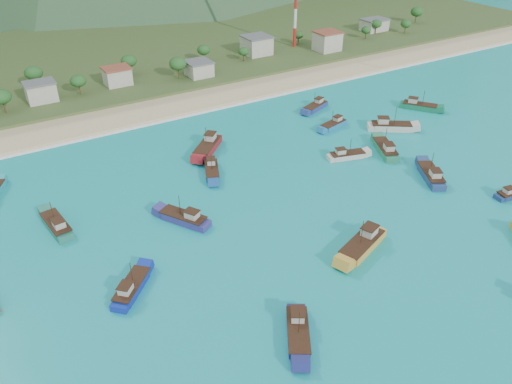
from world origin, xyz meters
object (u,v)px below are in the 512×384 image
boat_9 (208,147)px  boat_19 (57,226)px  boat_2 (132,288)px  boat_10 (315,107)px  boat_17 (390,127)px  boat_0 (184,219)px  boat_5 (333,125)px  boat_8 (212,171)px  boat_23 (385,149)px  boat_22 (419,106)px  boat_4 (431,176)px  boat_16 (362,245)px  boat_13 (347,156)px  boat_24 (298,332)px

boat_9 → boat_19: 43.88m
boat_2 → boat_10: size_ratio=0.89×
boat_17 → boat_9: bearing=-72.4°
boat_0 → boat_5: size_ratio=1.13×
boat_5 → boat_19: 78.87m
boat_9 → boat_10: 41.27m
boat_5 → boat_10: (3.47, 13.15, 0.07)m
boat_8 → boat_23: size_ratio=0.88×
boat_0 → boat_2: boat_0 is taller
boat_8 → boat_10: 48.78m
boat_0 → boat_23: bearing=-29.1°
boat_0 → boat_22: boat_22 is taller
boat_4 → boat_0: bearing=-164.9°
boat_16 → boat_13: bearing=-55.6°
boat_16 → boat_0: bearing=24.4°
boat_16 → boat_4: bearing=-89.7°
boat_0 → boat_23: 57.00m
boat_8 → boat_13: bearing=-174.9°
boat_2 → boat_5: bearing=70.0°
boat_24 → boat_5: bearing=-100.8°
boat_13 → boat_22: bearing=124.1°
boat_5 → boat_17: boat_17 is taller
boat_10 → boat_19: boat_19 is taller
boat_0 → boat_10: bearing=-0.8°
boat_23 → boat_16: bearing=-114.4°
boat_16 → boat_22: size_ratio=1.21×
boat_8 → boat_16: size_ratio=0.80×
boat_13 → boat_0: bearing=-69.2°
boat_4 → boat_8: bearing=175.0°
boat_8 → boat_19: size_ratio=0.93×
boat_2 → boat_19: boat_19 is taller
boat_9 → boat_10: boat_9 is taller
boat_5 → boat_23: 19.16m
boat_8 → boat_24: (-11.27, -51.73, 0.06)m
boat_5 → boat_17: bearing=-141.3°
boat_19 → boat_22: (109.01, 6.66, 0.02)m
boat_5 → boat_8: 41.89m
boat_8 → boat_9: (4.45, 11.07, 0.28)m
boat_9 → boat_24: 64.74m
boat_8 → boat_19: 36.99m
boat_2 → boat_22: 106.98m
boat_0 → boat_10: boat_0 is taller
boat_4 → boat_19: boat_4 is taller
boat_13 → boat_24: 60.19m
boat_13 → boat_16: size_ratio=0.76×
boat_23 → boat_24: bearing=-119.9°
boat_10 → boat_23: 32.28m
boat_22 → boat_23: 33.20m
boat_2 → boat_5: 79.46m
boat_4 → boat_9: 55.40m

